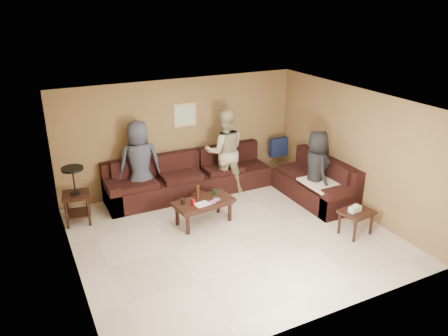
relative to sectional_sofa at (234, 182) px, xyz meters
name	(u,v)px	position (x,y,z in m)	size (l,w,h in m)	color
room	(233,151)	(-0.81, -1.52, 1.34)	(5.60, 5.50, 2.50)	beige
sectional_sofa	(234,182)	(0.00, 0.00, 0.00)	(4.65, 2.90, 0.97)	black
coffee_table	(203,204)	(-1.09, -0.83, 0.08)	(1.21, 0.71, 0.76)	black
end_table_left	(76,194)	(-3.27, 0.27, 0.28)	(0.58, 0.58, 1.16)	black
side_table_right	(356,214)	(1.25, -2.47, 0.09)	(0.64, 0.55, 0.62)	black
waste_bin	(201,201)	(-0.89, -0.22, -0.16)	(0.28, 0.28, 0.33)	black
wall_art	(185,115)	(-0.71, 0.96, 1.37)	(0.52, 0.04, 0.52)	tan
person_left	(140,163)	(-1.91, 0.56, 0.58)	(0.89, 0.58, 1.81)	#323646
person_middle	(225,151)	(-0.04, 0.37, 0.61)	(0.91, 0.71, 1.87)	tan
person_right	(316,169)	(1.30, -1.16, 0.49)	(0.80, 0.52, 1.64)	black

